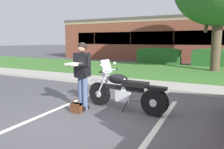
# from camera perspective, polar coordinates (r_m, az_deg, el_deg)

# --- Properties ---
(ground_plane) EXTENTS (140.00, 140.00, 0.00)m
(ground_plane) POSITION_cam_1_polar(r_m,az_deg,el_deg) (5.37, -6.70, -10.61)
(ground_plane) COLOR #4C4C51
(curb_strip) EXTENTS (60.00, 0.20, 0.12)m
(curb_strip) POSITION_cam_1_polar(r_m,az_deg,el_deg) (8.40, 7.38, -3.24)
(curb_strip) COLOR #ADA89E
(curb_strip) RESTS_ON ground
(concrete_walk) EXTENTS (60.00, 1.50, 0.08)m
(concrete_walk) POSITION_cam_1_polar(r_m,az_deg,el_deg) (9.19, 9.29, -2.40)
(concrete_walk) COLOR #ADA89E
(concrete_walk) RESTS_ON ground
(grass_lawn) EXTENTS (60.00, 7.19, 0.06)m
(grass_lawn) POSITION_cam_1_polar(r_m,az_deg,el_deg) (13.32, 15.47, 0.69)
(grass_lawn) COLOR #3D752D
(grass_lawn) RESTS_ON ground
(stall_stripe_0) EXTENTS (0.42, 4.40, 0.01)m
(stall_stripe_0) POSITION_cam_1_polar(r_m,az_deg,el_deg) (6.13, -13.57, -8.32)
(stall_stripe_0) COLOR silver
(stall_stripe_0) RESTS_ON ground
(stall_stripe_1) EXTENTS (0.42, 4.40, 0.01)m
(stall_stripe_1) POSITION_cam_1_polar(r_m,az_deg,el_deg) (4.85, 11.07, -12.75)
(stall_stripe_1) COLOR silver
(stall_stripe_1) RESTS_ON ground
(motorcycle) EXTENTS (2.24, 0.82, 1.26)m
(motorcycle) POSITION_cam_1_polar(r_m,az_deg,el_deg) (5.75, 3.96, -4.20)
(motorcycle) COLOR black
(motorcycle) RESTS_ON ground
(rider_person) EXTENTS (0.53, 0.60, 1.70)m
(rider_person) POSITION_cam_1_polar(r_m,az_deg,el_deg) (5.77, -7.52, 1.00)
(rider_person) COLOR black
(rider_person) RESTS_ON ground
(handbag) EXTENTS (0.28, 0.13, 0.36)m
(handbag) POSITION_cam_1_polar(r_m,az_deg,el_deg) (5.71, -8.86, -7.96)
(handbag) COLOR #562D19
(handbag) RESTS_ON ground
(hedge_left) EXTENTS (3.16, 0.90, 1.24)m
(hedge_left) POSITION_cam_1_polar(r_m,az_deg,el_deg) (17.53, 11.49, 4.64)
(hedge_left) COLOR #235623
(hedge_left) RESTS_ON ground
(hedge_center_left) EXTENTS (2.83, 0.90, 1.24)m
(hedge_center_left) POSITION_cam_1_polar(r_m,az_deg,el_deg) (16.81, 24.08, 3.93)
(hedge_center_left) COLOR #235623
(hedge_center_left) RESTS_ON ground
(brick_building) EXTENTS (22.30, 9.85, 3.78)m
(brick_building) POSITION_cam_1_polar(r_m,az_deg,el_deg) (23.93, 17.79, 8.35)
(brick_building) COLOR brown
(brick_building) RESTS_ON ground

